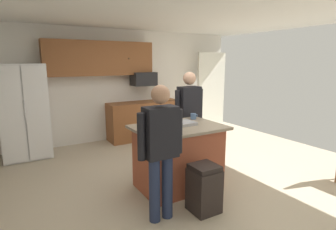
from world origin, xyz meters
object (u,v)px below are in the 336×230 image
(person_elder_center, at_px, (161,145))
(person_guest_left, at_px, (189,113))
(serving_tray, at_px, (180,124))
(microwave_over_range, at_px, (144,79))
(refrigerator, at_px, (24,112))
(trash_bin, at_px, (204,188))
(kitchen_island, at_px, (178,156))
(tumbler_amber, at_px, (161,124))
(glass_dark_ale, at_px, (144,122))
(mug_blue_stoneware, at_px, (193,116))
(glass_short_whisky, at_px, (176,126))
(glass_stout_tall, at_px, (171,117))

(person_elder_center, bearing_deg, person_guest_left, 0.55)
(serving_tray, bearing_deg, microwave_over_range, 75.75)
(person_elder_center, bearing_deg, serving_tray, -0.25)
(person_elder_center, distance_m, person_guest_left, 1.77)
(refrigerator, relative_size, trash_bin, 2.99)
(person_guest_left, height_order, trash_bin, person_guest_left)
(person_guest_left, bearing_deg, trash_bin, 17.25)
(microwave_over_range, relative_size, kitchen_island, 0.44)
(tumbler_amber, relative_size, glass_dark_ale, 1.23)
(kitchen_island, xyz_separation_m, mug_blue_stoneware, (0.47, 0.29, 0.51))
(refrigerator, xyz_separation_m, tumbler_amber, (1.53, -2.68, 0.11))
(glass_short_whisky, height_order, trash_bin, glass_short_whisky)
(microwave_over_range, relative_size, trash_bin, 0.92)
(microwave_over_range, bearing_deg, trash_bin, -103.26)
(kitchen_island, xyz_separation_m, tumbler_amber, (-0.34, -0.09, 0.55))
(glass_short_whisky, bearing_deg, person_elder_center, -139.14)
(kitchen_island, distance_m, person_elder_center, 0.99)
(microwave_over_range, bearing_deg, kitchen_island, -105.02)
(microwave_over_range, distance_m, glass_dark_ale, 2.81)
(tumbler_amber, distance_m, mug_blue_stoneware, 0.90)
(person_guest_left, bearing_deg, kitchen_island, -0.00)
(person_guest_left, bearing_deg, serving_tray, 0.38)
(refrigerator, relative_size, kitchen_island, 1.42)
(refrigerator, distance_m, person_elder_center, 3.44)
(glass_stout_tall, bearing_deg, trash_bin, -97.54)
(person_guest_left, xyz_separation_m, serving_tray, (-0.57, -0.59, -0.01))
(glass_dark_ale, height_order, trash_bin, glass_dark_ale)
(person_elder_center, relative_size, person_guest_left, 0.95)
(microwave_over_range, relative_size, person_elder_center, 0.35)
(refrigerator, xyz_separation_m, person_guest_left, (2.49, -1.96, 0.06))
(person_elder_center, bearing_deg, microwave_over_range, 23.37)
(kitchen_island, height_order, tumbler_amber, tumbler_amber)
(person_elder_center, relative_size, glass_dark_ale, 11.63)
(kitchen_island, bearing_deg, glass_dark_ale, 156.34)
(serving_tray, bearing_deg, refrigerator, 127.04)
(mug_blue_stoneware, bearing_deg, glass_dark_ale, -174.21)
(person_elder_center, xyz_separation_m, serving_tray, (0.68, 0.66, 0.04))
(person_elder_center, distance_m, glass_short_whisky, 0.59)
(kitchen_island, relative_size, person_guest_left, 0.76)
(refrigerator, distance_m, glass_short_whisky, 3.29)
(glass_dark_ale, bearing_deg, person_elder_center, -102.71)
(microwave_over_range, bearing_deg, mug_blue_stoneware, -95.98)
(person_elder_center, bearing_deg, glass_stout_tall, 8.69)
(microwave_over_range, relative_size, glass_stout_tall, 3.53)
(refrigerator, distance_m, glass_stout_tall, 3.00)
(microwave_over_range, distance_m, mug_blue_stoneware, 2.48)
(refrigerator, relative_size, glass_stout_tall, 11.49)
(kitchen_island, distance_m, mug_blue_stoneware, 0.75)
(glass_short_whisky, xyz_separation_m, glass_stout_tall, (0.25, 0.53, 0.01))
(tumbler_amber, bearing_deg, glass_dark_ale, 110.67)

